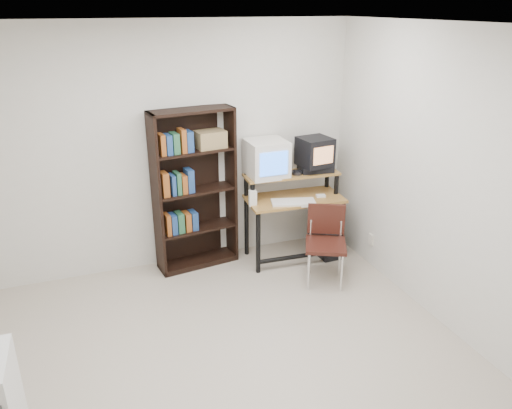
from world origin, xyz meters
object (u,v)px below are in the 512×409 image
object	(u,v)px
bookshelf	(194,188)
school_chair	(326,237)
crt_monitor	(266,158)
crt_tv	(315,152)
computer_desk	(294,202)
pc_tower	(324,237)

from	to	relation	value
bookshelf	school_chair	bearing A→B (deg)	-43.04
crt_monitor	crt_tv	xyz separation A→B (m)	(0.55, -0.07, 0.04)
computer_desk	crt_tv	world-z (taller)	crt_tv
pc_tower	bookshelf	xyz separation A→B (m)	(-1.45, 0.30, 0.69)
pc_tower	crt_monitor	bearing A→B (deg)	161.18
computer_desk	pc_tower	world-z (taller)	computer_desk
pc_tower	bookshelf	bearing A→B (deg)	167.09
crt_tv	pc_tower	world-z (taller)	crt_tv
pc_tower	school_chair	world-z (taller)	school_chair
computer_desk	school_chair	xyz separation A→B (m)	(0.10, -0.59, -0.17)
computer_desk	school_chair	size ratio (longest dim) A/B	1.34
crt_tv	crt_monitor	bearing A→B (deg)	165.08
computer_desk	pc_tower	size ratio (longest dim) A/B	2.42
computer_desk	crt_tv	xyz separation A→B (m)	(0.27, 0.07, 0.54)
computer_desk	bookshelf	xyz separation A→B (m)	(-1.07, 0.24, 0.23)
computer_desk	pc_tower	xyz separation A→B (m)	(0.37, -0.06, -0.46)
crt_monitor	school_chair	size ratio (longest dim) A/B	0.54
bookshelf	pc_tower	bearing A→B (deg)	-19.35
crt_tv	pc_tower	size ratio (longest dim) A/B	0.83
pc_tower	bookshelf	distance (m)	1.63
crt_tv	school_chair	xyz separation A→B (m)	(-0.17, -0.66, -0.71)
crt_monitor	pc_tower	distance (m)	1.18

